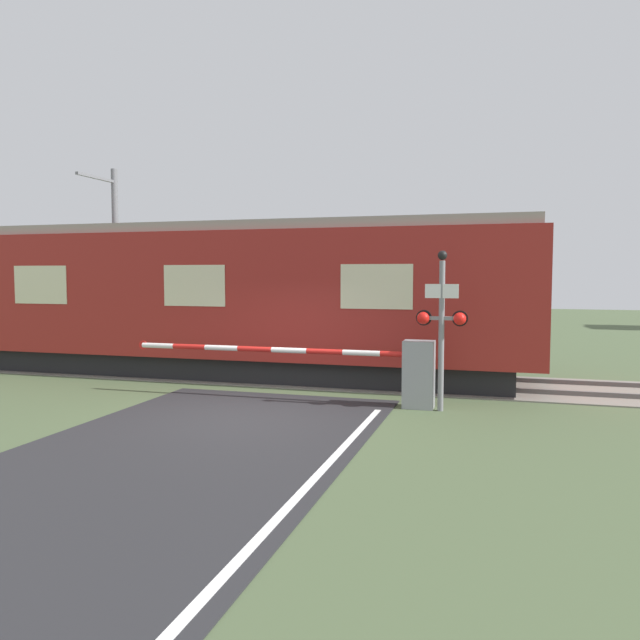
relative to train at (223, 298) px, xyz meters
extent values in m
plane|color=#475638|center=(2.53, -4.27, -1.99)|extent=(80.00, 80.00, 0.00)
cube|color=slate|center=(2.53, 0.00, -1.98)|extent=(36.00, 3.20, 0.03)
cube|color=#595451|center=(2.53, -0.72, -1.91)|extent=(36.00, 0.08, 0.10)
cube|color=#595451|center=(2.53, 0.72, -1.91)|extent=(36.00, 0.08, 0.10)
cube|color=black|center=(0.00, 0.00, -1.69)|extent=(14.66, 2.66, 0.60)
cube|color=maroon|center=(0.00, 0.00, 0.13)|extent=(15.94, 3.13, 3.05)
cube|color=gray|center=(0.00, 0.00, 1.78)|extent=(15.62, 2.88, 0.24)
cube|color=beige|center=(4.38, -1.58, 0.36)|extent=(1.59, 0.02, 0.98)
cube|color=beige|center=(0.00, -1.58, 0.36)|extent=(1.59, 0.02, 0.98)
cube|color=beige|center=(-4.38, -1.58, 0.36)|extent=(1.59, 0.02, 0.98)
cube|color=gray|center=(5.47, -2.75, -1.33)|extent=(0.60, 0.44, 1.33)
cylinder|color=gray|center=(5.47, -2.75, -0.95)|extent=(0.16, 0.16, 0.18)
cylinder|color=red|center=(5.09, -2.75, -0.95)|extent=(0.77, 0.11, 0.11)
cylinder|color=white|center=(4.32, -2.75, -0.95)|extent=(0.77, 0.11, 0.11)
cylinder|color=red|center=(3.56, -2.75, -0.95)|extent=(0.77, 0.11, 0.11)
cylinder|color=white|center=(2.79, -2.75, -0.95)|extent=(0.77, 0.11, 0.11)
cylinder|color=red|center=(2.02, -2.75, -0.95)|extent=(0.77, 0.11, 0.11)
cylinder|color=white|center=(1.25, -2.75, -0.95)|extent=(0.77, 0.11, 0.11)
cylinder|color=red|center=(0.48, -2.75, -0.95)|extent=(0.77, 0.11, 0.11)
cylinder|color=white|center=(-0.28, -2.75, -0.95)|extent=(0.77, 0.11, 0.11)
cylinder|color=red|center=(-0.67, -2.75, -0.95)|extent=(0.20, 0.02, 0.20)
cylinder|color=gray|center=(5.92, -2.90, -0.55)|extent=(0.11, 0.11, 2.88)
cube|color=gray|center=(5.92, -2.90, -0.21)|extent=(0.80, 0.07, 0.07)
sphere|color=red|center=(5.57, -2.95, -0.21)|extent=(0.24, 0.24, 0.24)
sphere|color=red|center=(6.26, -2.95, -0.21)|extent=(0.24, 0.24, 0.24)
cylinder|color=black|center=(5.57, -2.84, -0.21)|extent=(0.30, 0.06, 0.30)
cylinder|color=black|center=(6.26, -2.84, -0.21)|extent=(0.30, 0.06, 0.30)
cube|color=white|center=(5.92, -2.94, 0.31)|extent=(0.63, 0.02, 0.27)
sphere|color=black|center=(5.92, -2.90, 0.99)|extent=(0.18, 0.18, 0.18)
cylinder|color=slate|center=(-4.76, 2.28, 0.97)|extent=(0.20, 0.20, 5.92)
cube|color=slate|center=(-4.76, 1.38, 3.53)|extent=(0.10, 1.80, 0.08)
camera|label=1|loc=(7.04, -14.90, 0.62)|focal=35.00mm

